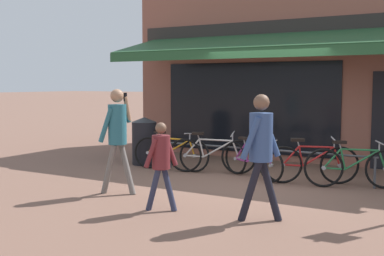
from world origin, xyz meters
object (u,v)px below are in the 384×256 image
pedestrian_adult (117,128)px  bicycle_green (354,167)px  bicycle_orange (170,153)px  bicycle_red (311,164)px  pedestrian_second_adult (261,143)px  litter_bin (144,141)px  bicycle_silver (211,155)px  pedestrian_child (161,157)px  bicycle_purple (252,160)px

pedestrian_adult → bicycle_green: bearing=35.6°
bicycle_orange → bicycle_red: size_ratio=1.11×
pedestrian_second_adult → litter_bin: bearing=134.5°
bicycle_red → pedestrian_adult: (-2.58, -2.35, 0.72)m
bicycle_red → bicycle_silver: bearing=153.2°
bicycle_orange → bicycle_green: size_ratio=1.10×
pedestrian_child → litter_bin: bearing=129.5°
bicycle_silver → pedestrian_second_adult: 3.53m
pedestrian_adult → bicycle_orange: bearing=100.2°
bicycle_orange → pedestrian_second_adult: size_ratio=1.05×
bicycle_purple → litter_bin: bearing=-160.7°
bicycle_purple → pedestrian_adult: size_ratio=0.86×
pedestrian_child → bicycle_orange: bearing=120.6°
bicycle_orange → bicycle_purple: size_ratio=1.18×
bicycle_green → pedestrian_child: (-2.12, -2.94, 0.41)m
bicycle_purple → pedestrian_child: 2.93m
bicycle_orange → pedestrian_adult: 2.46m
bicycle_green → pedestrian_adult: 4.17m
bicycle_red → pedestrian_second_adult: bearing=-114.1°
bicycle_green → pedestrian_second_adult: size_ratio=0.95×
litter_bin → pedestrian_child: bearing=-51.3°
pedestrian_adult → pedestrian_child: 1.37m
bicycle_purple → bicycle_green: size_ratio=0.93×
bicycle_silver → bicycle_purple: bearing=-20.6°
bicycle_silver → bicycle_red: size_ratio=1.10×
bicycle_orange → pedestrian_second_adult: 4.10m
bicycle_orange → pedestrian_second_adult: bearing=-45.4°
litter_bin → bicycle_purple: bearing=-6.0°
bicycle_purple → bicycle_green: 1.90m
bicycle_red → bicycle_purple: bearing=154.7°
bicycle_silver → bicycle_purple: bicycle_silver is taller
bicycle_silver → pedestrian_child: size_ratio=1.37×
bicycle_red → pedestrian_adult: size_ratio=0.91×
bicycle_silver → bicycle_purple: 0.93m
bicycle_purple → litter_bin: 2.79m
bicycle_purple → pedestrian_child: bearing=-69.1°
bicycle_purple → bicycle_silver: bearing=-157.9°
bicycle_silver → bicycle_red: (2.07, -0.05, -0.00)m
bicycle_silver → bicycle_red: bearing=-18.7°
bicycle_orange → pedestrian_adult: size_ratio=1.02×
pedestrian_child → bicycle_red: bearing=65.4°
pedestrian_adult → pedestrian_child: (1.22, -0.54, -0.31)m
bicycle_orange → pedestrian_child: 3.31m
bicycle_purple → litter_bin: litter_bin is taller
bicycle_silver → bicycle_green: bicycle_silver is taller
bicycle_silver → pedestrian_child: pedestrian_child is taller
bicycle_green → pedestrian_second_adult: bearing=-126.8°
bicycle_red → bicycle_green: bicycle_red is taller
bicycle_silver → pedestrian_second_adult: size_ratio=1.03×
bicycle_purple → pedestrian_child: pedestrian_child is taller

